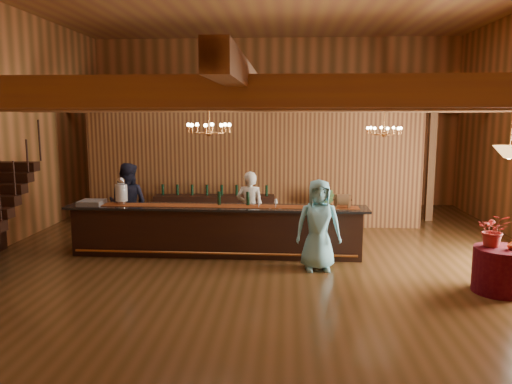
# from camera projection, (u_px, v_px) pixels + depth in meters

# --- Properties ---
(floor) EXTENTS (14.00, 14.00, 0.00)m
(floor) POSITION_uv_depth(u_px,v_px,m) (265.00, 263.00, 10.20)
(floor) COLOR brown
(floor) RESTS_ON ground
(wall_back) EXTENTS (12.00, 0.10, 5.50)m
(wall_back) POSITION_uv_depth(u_px,v_px,m) (275.00, 122.00, 16.68)
(wall_back) COLOR #B16536
(wall_back) RESTS_ON floor
(wall_front) EXTENTS (12.00, 0.10, 5.50)m
(wall_front) POSITION_uv_depth(u_px,v_px,m) (214.00, 159.00, 2.87)
(wall_front) COLOR #B16536
(wall_front) RESTS_ON floor
(beam_grid) EXTENTS (11.90, 13.90, 0.39)m
(beam_grid) POSITION_uv_depth(u_px,v_px,m) (267.00, 103.00, 10.20)
(beam_grid) COLOR #9D6831
(beam_grid) RESTS_ON wall_left
(support_posts) EXTENTS (9.20, 10.20, 3.20)m
(support_posts) POSITION_uv_depth(u_px,v_px,m) (264.00, 189.00, 9.46)
(support_posts) COLOR #9D6831
(support_posts) RESTS_ON floor
(partition_wall) EXTENTS (9.00, 0.18, 3.10)m
(partition_wall) POSITION_uv_depth(u_px,v_px,m) (253.00, 169.00, 13.44)
(partition_wall) COLOR brown
(partition_wall) RESTS_ON floor
(backroom_boxes) EXTENTS (4.10, 0.60, 1.10)m
(backroom_boxes) POSITION_uv_depth(u_px,v_px,m) (264.00, 195.00, 15.56)
(backroom_boxes) COLOR black
(backroom_boxes) RESTS_ON floor
(tasting_bar) EXTENTS (6.45, 0.92, 1.09)m
(tasting_bar) POSITION_uv_depth(u_px,v_px,m) (216.00, 230.00, 10.72)
(tasting_bar) COLOR black
(tasting_bar) RESTS_ON floor
(beverage_dispenser) EXTENTS (0.26, 0.26, 0.60)m
(beverage_dispenser) POSITION_uv_depth(u_px,v_px,m) (121.00, 191.00, 10.80)
(beverage_dispenser) COLOR silver
(beverage_dispenser) RESTS_ON tasting_bar
(glass_rack_tray) EXTENTS (0.50, 0.50, 0.10)m
(glass_rack_tray) POSITION_uv_depth(u_px,v_px,m) (92.00, 203.00, 10.78)
(glass_rack_tray) COLOR gray
(glass_rack_tray) RESTS_ON tasting_bar
(raffle_drum) EXTENTS (0.34, 0.24, 0.30)m
(raffle_drum) POSITION_uv_depth(u_px,v_px,m) (342.00, 200.00, 10.36)
(raffle_drum) COLOR brown
(raffle_drum) RESTS_ON tasting_bar
(bar_bottle_0) EXTENTS (0.07, 0.07, 0.30)m
(bar_bottle_0) POSITION_uv_depth(u_px,v_px,m) (219.00, 198.00, 10.73)
(bar_bottle_0) COLOR black
(bar_bottle_0) RESTS_ON tasting_bar
(bar_bottle_1) EXTENTS (0.07, 0.07, 0.30)m
(bar_bottle_1) POSITION_uv_depth(u_px,v_px,m) (248.00, 199.00, 10.69)
(bar_bottle_1) COLOR black
(bar_bottle_1) RESTS_ON tasting_bar
(backbar_shelf) EXTENTS (3.20, 0.68, 0.89)m
(backbar_shelf) POSITION_uv_depth(u_px,v_px,m) (215.00, 212.00, 13.29)
(backbar_shelf) COLOR black
(backbar_shelf) RESTS_ON floor
(round_table) EXTENTS (0.89, 0.89, 0.77)m
(round_table) POSITION_uv_depth(u_px,v_px,m) (500.00, 270.00, 8.48)
(round_table) COLOR #510A12
(round_table) RESTS_ON floor
(chandelier_left) EXTENTS (0.80, 0.80, 0.59)m
(chandelier_left) POSITION_uv_depth(u_px,v_px,m) (209.00, 128.00, 9.21)
(chandelier_left) COLOR #CF823F
(chandelier_left) RESTS_ON beam_grid
(chandelier_right) EXTENTS (0.80, 0.80, 0.71)m
(chandelier_right) POSITION_uv_depth(u_px,v_px,m) (384.00, 130.00, 11.64)
(chandelier_right) COLOR #CF823F
(chandelier_right) RESTS_ON beam_grid
(pendant_lamp) EXTENTS (0.52, 0.52, 0.90)m
(pendant_lamp) POSITION_uv_depth(u_px,v_px,m) (509.00, 152.00, 8.17)
(pendant_lamp) COLOR #CF823F
(pendant_lamp) RESTS_ON beam_grid
(bartender) EXTENTS (0.68, 0.48, 1.74)m
(bartender) POSITION_uv_depth(u_px,v_px,m) (250.00, 209.00, 11.44)
(bartender) COLOR white
(bartender) RESTS_ON floor
(staff_second) EXTENTS (1.01, 0.83, 1.91)m
(staff_second) POSITION_uv_depth(u_px,v_px,m) (128.00, 204.00, 11.54)
(staff_second) COLOR black
(staff_second) RESTS_ON floor
(guest) EXTENTS (0.91, 0.62, 1.78)m
(guest) POSITION_uv_depth(u_px,v_px,m) (318.00, 225.00, 9.66)
(guest) COLOR #7BCDDD
(guest) RESTS_ON floor
(floor_plant) EXTENTS (0.63, 0.52, 1.11)m
(floor_plant) POSITION_uv_depth(u_px,v_px,m) (323.00, 210.00, 12.97)
(floor_plant) COLOR #2F4C24
(floor_plant) RESTS_ON floor
(table_flowers) EXTENTS (0.62, 0.57, 0.57)m
(table_flowers) POSITION_uv_depth(u_px,v_px,m) (494.00, 230.00, 8.48)
(table_flowers) COLOR #A12621
(table_flowers) RESTS_ON round_table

